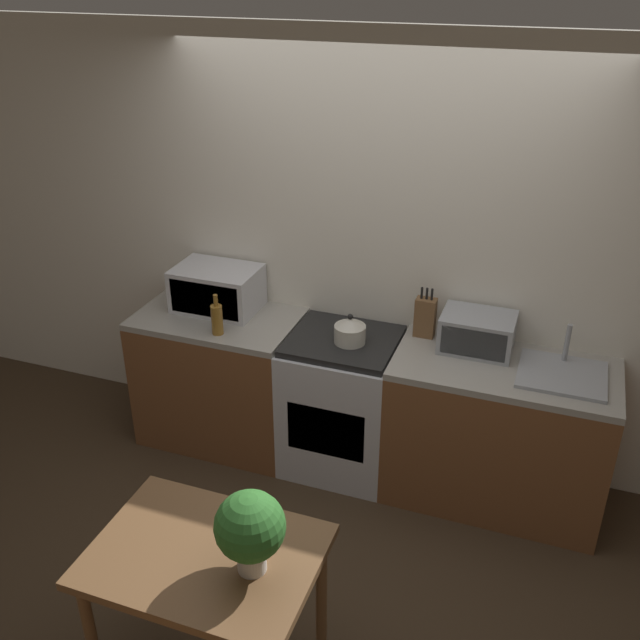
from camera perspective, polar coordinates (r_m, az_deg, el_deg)
name	(u,v)px	position (r m, az deg, el deg)	size (l,w,h in m)	color
ground_plane	(312,554)	(4.09, -0.65, -18.19)	(16.00, 16.00, 0.00)	#3D2D1E
wall_back	(379,257)	(4.29, 4.74, 5.05)	(10.00, 0.06, 2.60)	silver
counter_left_run	(221,377)	(4.72, -7.92, -4.57)	(1.01, 0.62, 0.90)	brown
counter_right_run	(497,433)	(4.29, 13.94, -8.78)	(1.23, 0.62, 0.90)	brown
stove_range	(342,402)	(4.43, 1.77, -6.61)	(0.66, 0.62, 0.90)	silver
kettle	(350,330)	(4.12, 2.41, -0.84)	(0.18, 0.18, 0.18)	beige
microwave	(217,289)	(4.54, -8.24, 2.50)	(0.52, 0.36, 0.27)	silver
bottle	(217,319)	(4.25, -8.24, 0.10)	(0.07, 0.07, 0.25)	olive
knife_block	(425,317)	(4.22, 8.41, 0.24)	(0.12, 0.08, 0.31)	brown
toaster_oven	(477,332)	(4.13, 12.46, -0.98)	(0.41, 0.29, 0.21)	#999BA0
sink_basin	(562,373)	(4.04, 18.82, -4.05)	(0.46, 0.41, 0.24)	#999BA0
dining_table	(206,571)	(3.15, -9.08, -19.19)	(0.93, 0.68, 0.75)	brown
potted_plant	(250,528)	(2.85, -5.62, -16.24)	(0.28, 0.28, 0.36)	beige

